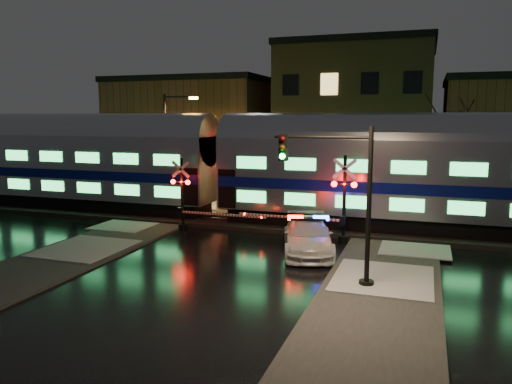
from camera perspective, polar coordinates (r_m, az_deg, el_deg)
ground at (r=23.20m, az=-1.36°, el=-6.29°), size 120.00×120.00×0.00m
ballast at (r=27.78m, az=2.21°, el=-3.55°), size 90.00×4.20×0.24m
sidewalk_left at (r=21.55m, az=-23.89°, el=-8.04°), size 4.00×20.00×0.12m
sidewalk_right at (r=16.19m, az=13.42°, el=-12.99°), size 4.00×20.00×0.12m
building_left at (r=47.81m, az=-6.93°, el=6.76°), size 14.00×10.00×9.00m
building_mid at (r=43.91m, az=11.45°, el=8.14°), size 12.00×11.00×11.50m
train at (r=28.43m, az=-4.28°, el=3.37°), size 51.00×3.12×5.92m
police_car at (r=22.18m, az=5.95°, el=-5.03°), size 3.39×5.49×1.65m
crossing_signal_right at (r=24.04m, az=9.16°, el=-1.65°), size 5.89×0.66×4.17m
crossing_signal_left at (r=26.50m, az=-7.82°, el=-1.02°), size 5.38×0.64×3.81m
traffic_light at (r=17.54m, az=9.91°, el=-1.24°), size 3.64×0.68×5.63m
streetlight at (r=34.30m, az=-9.92°, el=5.68°), size 2.49×0.26×7.45m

